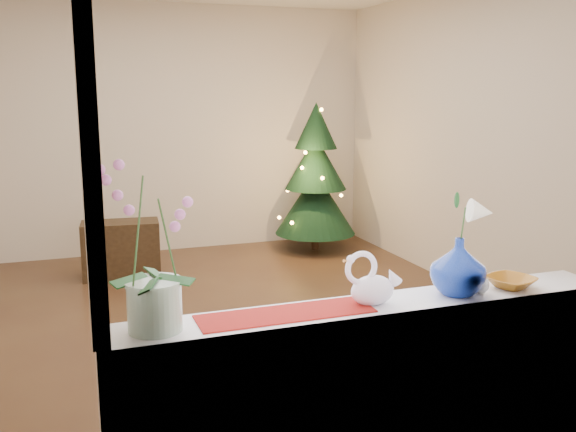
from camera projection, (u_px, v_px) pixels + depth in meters
name	position (u px, v px, depth m)	size (l,w,h in m)	color
ground	(229.00, 323.00, 4.99)	(5.00, 5.00, 0.00)	#3E2419
wall_back	(169.00, 130.00, 7.04)	(4.50, 0.10, 2.70)	beige
wall_front	(392.00, 206.00, 2.42)	(4.50, 0.10, 2.70)	beige
wall_right	(482.00, 141.00, 5.48)	(0.10, 5.00, 2.70)	beige
window_apron	(380.00, 422.00, 2.63)	(2.20, 0.08, 0.88)	white
windowsill	(373.00, 308.00, 2.63)	(2.20, 0.26, 0.04)	white
window_frame	(391.00, 112.00, 2.38)	(2.22, 0.06, 1.60)	white
runner	(286.00, 314.00, 2.50)	(0.70, 0.20, 0.01)	maroon
orchid_pot	(152.00, 247.00, 2.27)	(0.21, 0.21, 0.63)	silver
swan	(373.00, 279.00, 2.60)	(0.25, 0.12, 0.22)	white
blue_vase	(459.00, 262.00, 2.72)	(0.27, 0.27, 0.28)	navy
lily	(462.00, 205.00, 2.67)	(0.16, 0.09, 0.21)	white
paperweight	(480.00, 285.00, 2.75)	(0.08, 0.08, 0.08)	silver
amber_dish	(511.00, 283.00, 2.83)	(0.17, 0.17, 0.04)	#935813
xmas_tree	(316.00, 177.00, 7.14)	(0.90, 0.90, 1.65)	#0E311A
side_table	(121.00, 249.00, 6.18)	(0.72, 0.36, 0.54)	black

